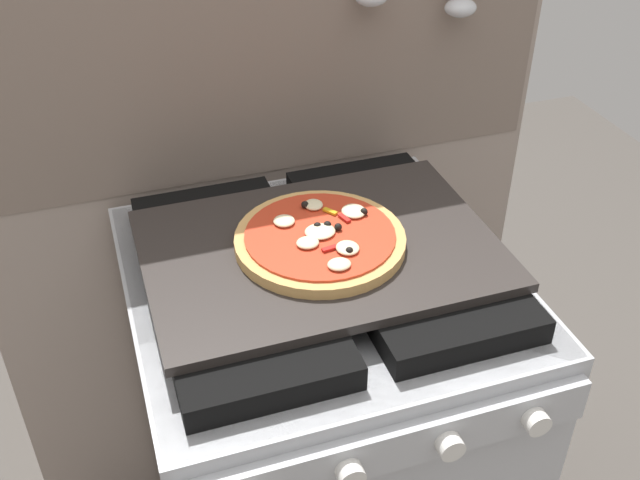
# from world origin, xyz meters

# --- Properties ---
(kitchen_backsplash) EXTENTS (1.10, 0.09, 1.55)m
(kitchen_backsplash) POSITION_xyz_m (0.00, 0.33, 0.79)
(kitchen_backsplash) COLOR gray
(kitchen_backsplash) RESTS_ON ground_plane
(stove) EXTENTS (0.60, 0.64, 0.90)m
(stove) POSITION_xyz_m (-0.00, -0.00, 0.45)
(stove) COLOR #B7BABF
(stove) RESTS_ON ground_plane
(baking_tray) EXTENTS (0.54, 0.38, 0.02)m
(baking_tray) POSITION_xyz_m (0.00, 0.00, 0.91)
(baking_tray) COLOR #2D2826
(baking_tray) RESTS_ON stove
(pizza_left) EXTENTS (0.26, 0.26, 0.03)m
(pizza_left) POSITION_xyz_m (-0.00, -0.00, 0.93)
(pizza_left) COLOR tan
(pizza_left) RESTS_ON baking_tray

